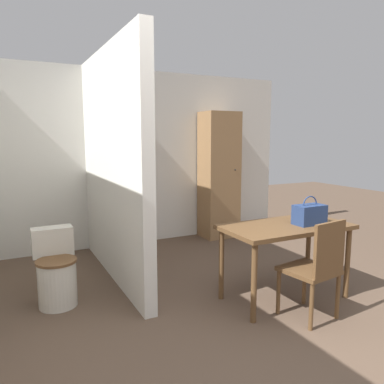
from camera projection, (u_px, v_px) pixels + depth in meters
ground_plane at (303, 378)px, 2.45m from camera, size 16.00×16.00×0.00m
wall_back at (131, 158)px, 5.44m from camera, size 4.96×0.12×2.50m
partition_wall at (112, 166)px, 4.10m from camera, size 0.12×2.32×2.50m
dining_table at (286, 234)px, 3.57m from camera, size 1.23×0.65×0.73m
wooden_chair at (316, 266)px, 3.17m from camera, size 0.47×0.47×0.88m
toilet at (56, 272)px, 3.51m from camera, size 0.38×0.52×0.70m
handbag at (309, 214)px, 3.57m from camera, size 0.30×0.17×0.28m
wooden_cabinet at (219, 175)px, 5.81m from camera, size 0.54×0.46×1.94m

